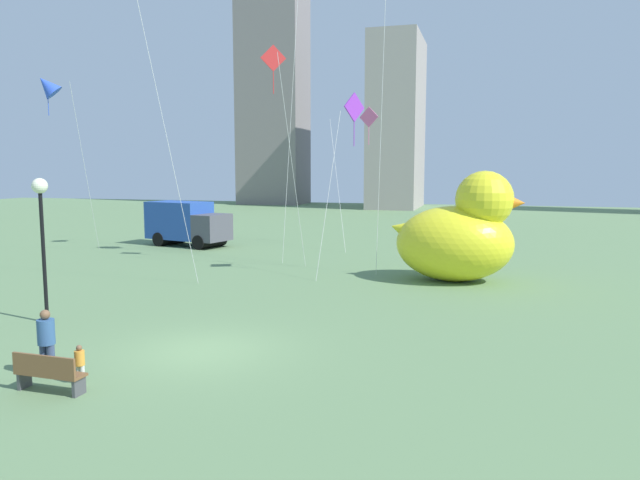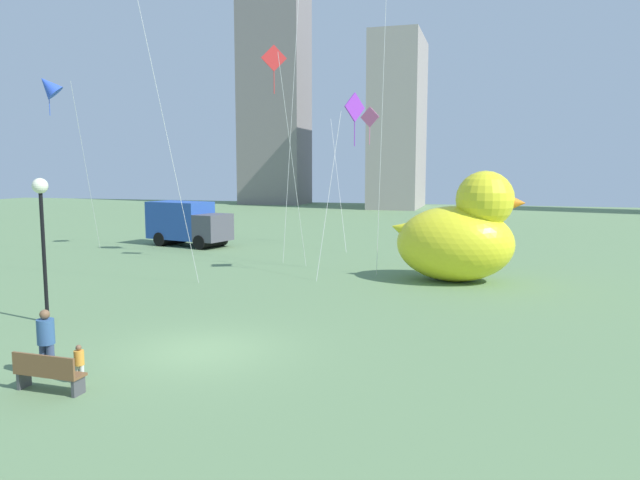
% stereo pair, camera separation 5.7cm
% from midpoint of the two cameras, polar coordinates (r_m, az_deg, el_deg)
% --- Properties ---
extents(ground_plane, '(140.00, 140.00, 0.00)m').
position_cam_midpoint_polar(ground_plane, '(16.84, -11.56, -10.45)').
color(ground_plane, '#608255').
extents(park_bench, '(1.67, 0.49, 0.90)m').
position_cam_midpoint_polar(park_bench, '(14.78, -24.88, -11.51)').
color(park_bench, brown).
rests_on(park_bench, ground).
extents(person_adult, '(0.40, 0.40, 1.65)m').
position_cam_midpoint_polar(person_adult, '(15.74, -25.00, -8.75)').
color(person_adult, '#38476B').
rests_on(person_adult, ground).
extents(person_child, '(0.23, 0.23, 0.94)m').
position_cam_midpoint_polar(person_child, '(15.02, -22.28, -10.91)').
color(person_child, silver).
rests_on(person_child, ground).
extents(giant_inflatable_duck, '(5.91, 3.79, 4.90)m').
position_cam_midpoint_polar(giant_inflatable_duck, '(26.79, 13.24, 0.51)').
color(giant_inflatable_duck, yellow).
rests_on(giant_inflatable_duck, ground).
extents(lamppost, '(0.49, 0.49, 4.69)m').
position_cam_midpoint_polar(lamppost, '(20.83, -25.40, 2.60)').
color(lamppost, black).
rests_on(lamppost, ground).
extents(box_truck, '(5.86, 3.51, 2.85)m').
position_cam_midpoint_polar(box_truck, '(39.16, -12.80, 1.53)').
color(box_truck, '#264CA5').
rests_on(box_truck, ground).
extents(city_skyline, '(61.60, 12.86, 35.14)m').
position_cam_midpoint_polar(city_skyline, '(78.48, 8.04, 13.71)').
color(city_skyline, gray).
rests_on(city_skyline, ground).
extents(kite_red, '(1.98, 2.13, 10.97)m').
position_cam_midpoint_polar(kite_red, '(30.05, -4.46, 16.30)').
color(kite_red, silver).
rests_on(kite_red, ground).
extents(kite_blue, '(3.41, 3.63, 10.51)m').
position_cam_midpoint_polar(kite_blue, '(38.41, -24.87, 13.35)').
color(kite_blue, silver).
rests_on(kite_blue, ground).
extents(kite_pink, '(3.37, 3.56, 8.82)m').
position_cam_midpoint_polar(kite_pink, '(37.58, 4.50, 11.28)').
color(kite_pink, silver).
rests_on(kite_pink, ground).
extents(kite_purple, '(1.83, 2.49, 8.31)m').
position_cam_midpoint_polar(kite_purple, '(26.65, 3.11, 12.09)').
color(kite_purple, silver).
rests_on(kite_purple, ground).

